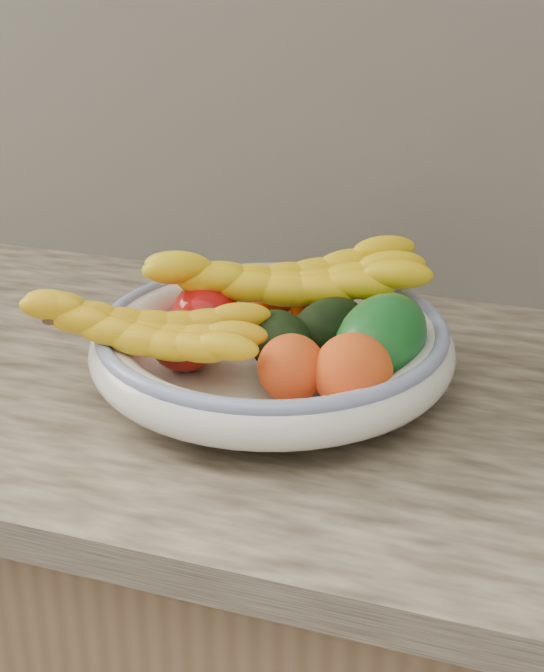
% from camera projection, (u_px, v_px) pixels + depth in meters
% --- Properties ---
extents(fruit_bowl, '(0.39, 0.39, 0.08)m').
position_uv_depth(fruit_bowl, '(272.00, 346.00, 1.00)').
color(fruit_bowl, silver).
rests_on(fruit_bowl, kitchen_counter).
extents(clementine_back_left, '(0.05, 0.05, 0.04)m').
position_uv_depth(clementine_back_left, '(271.00, 303.00, 1.10)').
color(clementine_back_left, '#F35405').
rests_on(clementine_back_left, fruit_bowl).
extents(clementine_back_right, '(0.06, 0.06, 0.05)m').
position_uv_depth(clementine_back_right, '(312.00, 308.00, 1.08)').
color(clementine_back_right, '#F24F05').
rests_on(clementine_back_right, fruit_bowl).
extents(tomato_left, '(0.08, 0.08, 0.07)m').
position_uv_depth(tomato_left, '(206.00, 312.00, 1.05)').
color(tomato_left, red).
rests_on(tomato_left, fruit_bowl).
extents(tomato_near_left, '(0.10, 0.10, 0.07)m').
position_uv_depth(tomato_near_left, '(184.00, 340.00, 0.98)').
color(tomato_near_left, '#A41511').
rests_on(tomato_near_left, fruit_bowl).
extents(avocado_center, '(0.11, 0.11, 0.06)m').
position_uv_depth(avocado_center, '(280.00, 342.00, 0.98)').
color(avocado_center, black).
rests_on(avocado_center, fruit_bowl).
extents(avocado_right, '(0.10, 0.12, 0.07)m').
position_uv_depth(avocado_right, '(330.00, 329.00, 1.01)').
color(avocado_right, black).
rests_on(avocado_right, fruit_bowl).
extents(green_mango, '(0.13, 0.15, 0.11)m').
position_uv_depth(green_mango, '(381.00, 339.00, 0.95)').
color(green_mango, '#10591C').
rests_on(green_mango, fruit_bowl).
extents(peach_front, '(0.07, 0.07, 0.07)m').
position_uv_depth(peach_front, '(291.00, 368.00, 0.91)').
color(peach_front, orange).
rests_on(peach_front, fruit_bowl).
extents(peach_right, '(0.08, 0.08, 0.08)m').
position_uv_depth(peach_right, '(353.00, 372.00, 0.90)').
color(peach_right, orange).
rests_on(peach_right, fruit_bowl).
extents(banana_bunch_back, '(0.35, 0.24, 0.09)m').
position_uv_depth(banana_bunch_back, '(285.00, 288.00, 1.05)').
color(banana_bunch_back, yellow).
rests_on(banana_bunch_back, fruit_bowl).
extents(banana_bunch_front, '(0.28, 0.16, 0.07)m').
position_uv_depth(banana_bunch_front, '(143.00, 336.00, 0.94)').
color(banana_bunch_front, yellow).
rests_on(banana_bunch_front, fruit_bowl).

